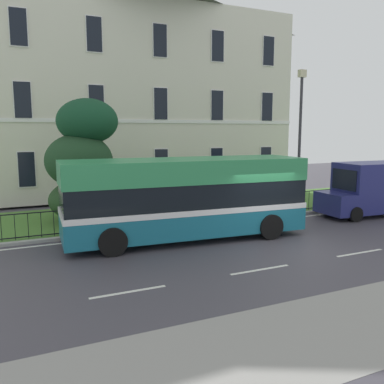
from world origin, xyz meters
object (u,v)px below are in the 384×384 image
Objects in this scene: single_decker_bus at (186,197)px; street_lamp_post at (300,131)px; georgian_townhouse at (135,88)px; evergreen_tree at (85,167)px; white_panel_van at (372,188)px; litter_bin at (204,206)px.

single_decker_bus is 8.20m from street_lamp_post.
street_lamp_post is at bearing 23.53° from single_decker_bus.
street_lamp_post is (4.91, -11.33, -2.89)m from georgian_townhouse.
georgian_townhouse is 2.07× the size of single_decker_bus.
single_decker_bus is 1.34× the size of street_lamp_post.
single_decker_bus is (-2.47, -13.93, -5.34)m from georgian_townhouse.
evergreen_tree is 1.06× the size of white_panel_van.
georgian_townhouse reaches higher than single_decker_bus.
evergreen_tree is 10.50m from street_lamp_post.
evergreen_tree is at bearing 170.15° from street_lamp_post.
georgian_townhouse reaches higher than evergreen_tree.
street_lamp_post is 5.75× the size of litter_bin.
georgian_townhouse is at bearing -57.86° from white_panel_van.
white_panel_van is (7.48, -13.69, -5.63)m from georgian_townhouse.
street_lamp_post is (10.22, -1.77, 1.57)m from evergreen_tree.
georgian_townhouse is 12.69m from street_lamp_post.
single_decker_bus is at bearing -57.02° from evergreen_tree.
georgian_townhouse is 15.12m from single_decker_bus.
street_lamp_post is at bearing 2.57° from litter_bin.
evergreen_tree reaches higher than litter_bin.
evergreen_tree is at bearing -119.05° from georgian_townhouse.
litter_bin is at bearing 54.66° from single_decker_bus.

